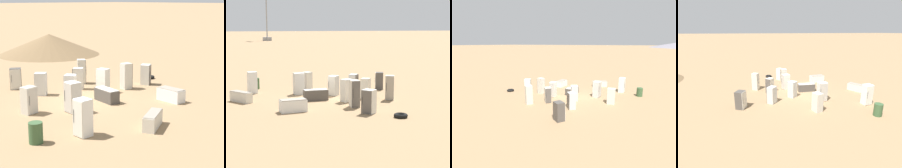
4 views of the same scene
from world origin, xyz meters
TOP-DOWN VIEW (x-y plane):
  - ground_plane at (0.00, 0.00)m, footprint 1000.00×1000.00m
  - dirt_mound at (9.66, 17.55)m, footprint 11.09×11.09m
  - discarded_fridge_0 at (-2.01, -1.29)m, footprint 0.72×0.83m
  - discarded_fridge_1 at (3.57, -3.62)m, footprint 0.83×1.65m
  - discarded_fridge_2 at (-1.15, 3.02)m, footprint 0.93×0.93m
  - discarded_fridge_3 at (-3.94, -4.43)m, footprint 0.65×0.70m
  - discarded_fridge_4 at (-1.44, 5.59)m, footprint 0.96×0.94m
  - discarded_fridge_5 at (-0.88, -5.90)m, footprint 1.88×1.31m
  - discarded_fridge_6 at (2.86, 3.81)m, footprint 0.83×0.83m
  - discarded_fridge_7 at (-3.84, 0.11)m, footprint 0.80×0.72m
  - discarded_fridge_8 at (5.90, 0.35)m, footprint 0.94×0.92m
  - discarded_fridge_9 at (-0.43, 0.93)m, footprint 0.88×0.89m
  - discarded_fridge_10 at (2.12, 0.77)m, footprint 0.71×0.85m
  - discarded_fridge_11 at (3.95, 0.41)m, footprint 0.75×0.66m
  - discarded_fridge_12 at (0.76, -1.01)m, footprint 0.91×1.78m
  - discarded_fridge_13 at (1.55, 2.61)m, footprint 0.89×0.90m
  - scrap_tire at (7.63, 1.47)m, footprint 0.80×0.80m
  - rusty_barrel at (-5.92, -3.70)m, footprint 0.61×0.61m

SIDE VIEW (x-z plane):
  - ground_plane at x=0.00m, z-range 0.00..0.00m
  - scrap_tire at x=7.63m, z-range 0.00..0.23m
  - discarded_fridge_5 at x=-0.88m, z-range 0.00..0.73m
  - discarded_fridge_12 at x=0.76m, z-range 0.00..0.78m
  - discarded_fridge_1 at x=3.57m, z-range 0.00..0.78m
  - rusty_barrel at x=-5.92m, z-range 0.00..0.92m
  - discarded_fridge_4 at x=-1.44m, z-range 0.00..1.42m
  - discarded_fridge_2 at x=-1.15m, z-range 0.00..1.44m
  - discarded_fridge_8 at x=5.90m, z-range 0.00..1.44m
  - discarded_fridge_13 at x=1.55m, z-range 0.00..1.46m
  - discarded_fridge_7 at x=-3.84m, z-range 0.00..1.47m
  - discarded_fridge_9 at x=-0.43m, z-range 0.00..1.51m
  - discarded_fridge_10 at x=2.12m, z-range 0.00..1.57m
  - discarded_fridge_0 at x=-2.01m, z-range 0.00..1.66m
  - discarded_fridge_3 at x=-3.94m, z-range 0.00..1.70m
  - discarded_fridge_6 at x=2.86m, z-range 0.00..1.75m
  - discarded_fridge_11 at x=3.95m, z-range 0.00..1.76m
  - dirt_mound at x=9.66m, z-range 0.00..2.23m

